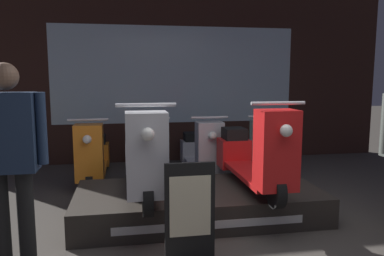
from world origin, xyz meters
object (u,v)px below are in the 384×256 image
Objects in this scene: scooter_display_left at (144,159)px; scooter_backrow_3 at (250,150)px; scooter_backrow_1 at (148,154)px; scooter_backrow_2 at (201,152)px; scooter_display_right at (254,155)px; price_sign_board at (190,212)px; scooter_backrow_0 at (94,156)px; person_left_browsing at (9,150)px.

scooter_display_left is 2.48m from scooter_backrow_3.
scooter_backrow_1 is 1.00× the size of scooter_backrow_2.
scooter_display_right is at bearing -107.90° from scooter_backrow_3.
scooter_backrow_3 is 2.99m from price_sign_board.
scooter_backrow_0 is 1.00× the size of scooter_backrow_3.
scooter_display_left and scooter_display_right have the same top height.
scooter_display_left is 1.00× the size of scooter_display_right.
price_sign_board is at bearing -69.74° from scooter_backrow_0.
scooter_backrow_1 is 1.00× the size of scooter_backrow_3.
scooter_backrow_2 is at bearing 61.49° from scooter_display_left.
scooter_display_left is at bearing -118.51° from scooter_backrow_2.
person_left_browsing is at bearing 172.15° from price_sign_board.
scooter_backrow_1 reaches higher than price_sign_board.
scooter_backrow_1 is at bearing 180.00° from scooter_backrow_3.
scooter_display_left is 1.88m from scooter_backrow_0.
person_left_browsing reaches higher than scooter_backrow_2.
scooter_backrow_2 reaches higher than price_sign_board.
scooter_backrow_0 reaches higher than price_sign_board.
scooter_display_left is at bearing 109.85° from price_sign_board.
scooter_backrow_0 and scooter_backrow_1 have the same top height.
person_left_browsing is (-2.25, -0.71, 0.27)m from scooter_display_right.
price_sign_board is at bearing -133.60° from scooter_display_right.
scooter_backrow_1 is 0.80m from scooter_backrow_2.
scooter_backrow_0 is at bearing 80.19° from person_left_browsing.
person_left_browsing is (-2.81, -2.44, 0.58)m from scooter_backrow_3.
scooter_backrow_2 is (1.59, 0.00, 0.00)m from scooter_backrow_0.
scooter_backrow_0 is 1.00× the size of scooter_backrow_2.
scooter_backrow_2 is at bearing 76.77° from price_sign_board.
person_left_browsing is at bearing -129.52° from scooter_backrow_2.
scooter_display_right is (1.18, 0.00, 0.00)m from scooter_display_left.
price_sign_board is (-0.86, -0.90, -0.26)m from scooter_display_right.
scooter_display_left is 1.00× the size of scooter_backrow_0.
scooter_backrow_1 is at bearing 93.83° from price_sign_board.
scooter_backrow_1 is at bearing 120.69° from scooter_display_right.
price_sign_board is at bearing -7.85° from person_left_browsing.
scooter_backrow_0 is 1.00× the size of scooter_backrow_1.
scooter_backrow_3 is 1.10× the size of person_left_browsing.
person_left_browsing is (-1.22, -2.44, 0.58)m from scooter_backrow_1.
person_left_browsing is at bearing -162.59° from scooter_display_right.
scooter_display_left is 1.10× the size of person_left_browsing.
scooter_backrow_0 is at bearing 136.45° from scooter_display_right.
scooter_backrow_2 is at bearing 0.00° from scooter_backrow_1.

